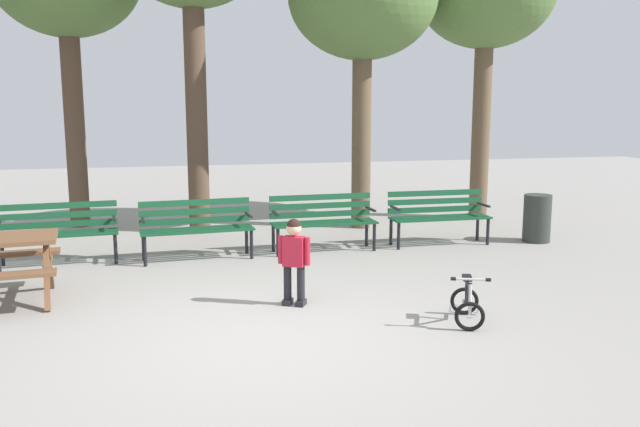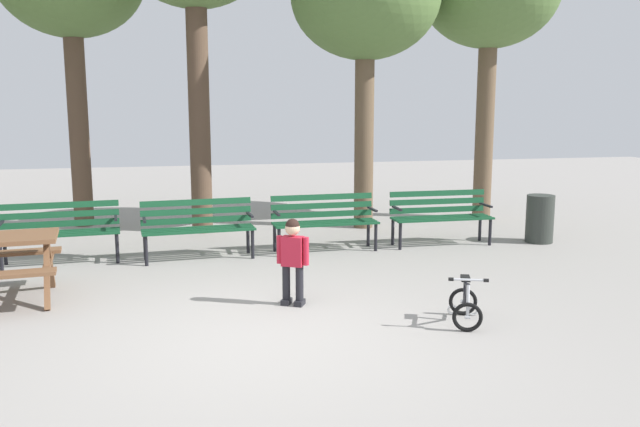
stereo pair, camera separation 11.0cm
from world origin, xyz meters
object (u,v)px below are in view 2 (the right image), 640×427
(park_bench_far_left, at_px, (60,227))
(kids_bicycle, at_px, (465,304))
(park_bench_right, at_px, (324,217))
(park_bench_far_right, at_px, (440,213))
(child_standing, at_px, (293,255))
(park_bench_left, at_px, (198,224))
(trash_bin, at_px, (540,219))

(park_bench_far_left, bearing_deg, kids_bicycle, -39.35)
(kids_bicycle, bearing_deg, park_bench_far_left, 140.65)
(park_bench_far_left, xyz_separation_m, kids_bicycle, (4.46, -3.66, -0.31))
(park_bench_right, height_order, kids_bicycle, park_bench_right)
(park_bench_right, xyz_separation_m, park_bench_far_right, (1.90, 0.02, 0.00))
(park_bench_far_left, height_order, child_standing, child_standing)
(park_bench_far_left, height_order, kids_bicycle, park_bench_far_left)
(park_bench_far_left, relative_size, park_bench_left, 1.00)
(park_bench_far_left, bearing_deg, park_bench_left, -4.20)
(kids_bicycle, bearing_deg, child_standing, 148.31)
(park_bench_left, relative_size, kids_bicycle, 2.59)
(park_bench_left, relative_size, park_bench_far_right, 1.02)
(park_bench_far_left, distance_m, park_bench_left, 1.91)
(park_bench_left, height_order, trash_bin, park_bench_left)
(child_standing, xyz_separation_m, trash_bin, (4.51, 2.45, -0.19))
(park_bench_right, relative_size, park_bench_far_right, 1.01)
(park_bench_far_left, height_order, trash_bin, park_bench_far_left)
(park_bench_right, bearing_deg, park_bench_left, -176.57)
(park_bench_far_right, distance_m, trash_bin, 1.66)
(trash_bin, bearing_deg, park_bench_right, 177.03)
(park_bench_far_left, distance_m, kids_bicycle, 5.77)
(park_bench_right, bearing_deg, child_standing, -110.14)
(park_bench_left, distance_m, trash_bin, 5.45)
(park_bench_far_left, bearing_deg, trash_bin, -1.63)
(park_bench_left, xyz_separation_m, kids_bicycle, (2.56, -3.52, -0.31))
(trash_bin, bearing_deg, park_bench_far_right, 172.92)
(child_standing, distance_m, kids_bicycle, 1.94)
(park_bench_right, relative_size, kids_bicycle, 2.56)
(park_bench_far_left, xyz_separation_m, trash_bin, (7.35, -0.21, -0.13))
(park_bench_right, bearing_deg, trash_bin, -2.97)
(park_bench_right, xyz_separation_m, kids_bicycle, (0.65, -3.63, -0.31))
(child_standing, relative_size, kids_bicycle, 1.56)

